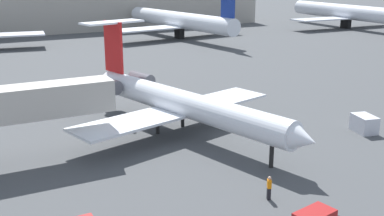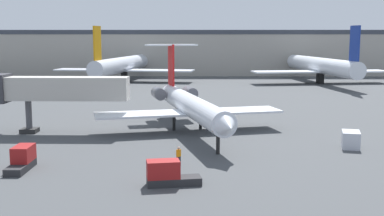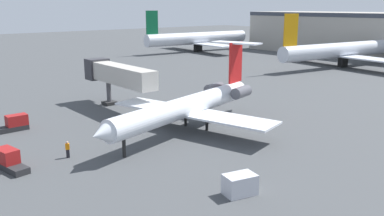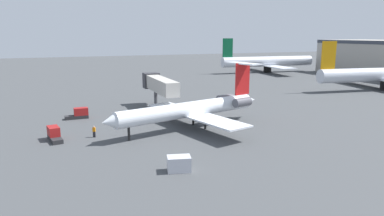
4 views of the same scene
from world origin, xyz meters
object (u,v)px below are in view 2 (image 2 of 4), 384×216
(regional_jet, at_px, (189,104))
(cargo_container_uld, at_px, (351,140))
(parked_airliner_centre, at_px, (321,66))
(jet_bridge, at_px, (48,89))
(parked_airliner_west_mid, at_px, (124,65))
(ground_crew_marshaller, at_px, (179,156))
(baggage_tug_lead, at_px, (168,174))
(baggage_tug_trailing, at_px, (22,159))

(regional_jet, height_order, cargo_container_uld, regional_jet)
(cargo_container_uld, xyz_separation_m, parked_airliner_centre, (13.69, 66.66, 3.28))
(jet_bridge, bearing_deg, parked_airliner_centre, 52.39)
(regional_jet, distance_m, parked_airliner_west_mid, 64.65)
(ground_crew_marshaller, bearing_deg, regional_jet, 87.62)
(baggage_tug_lead, bearing_deg, parked_airliner_centre, 68.60)
(regional_jet, xyz_separation_m, parked_airliner_centre, (29.75, 58.15, 0.88))
(jet_bridge, height_order, baggage_tug_trailing, jet_bridge)
(regional_jet, bearing_deg, baggage_tug_lead, -93.38)
(ground_crew_marshaller, xyz_separation_m, cargo_container_uld, (16.71, 7.02, -0.03))
(parked_airliner_centre, bearing_deg, baggage_tug_trailing, -120.09)
(baggage_tug_trailing, distance_m, cargo_container_uld, 30.70)
(regional_jet, distance_m, cargo_container_uld, 18.34)
(baggage_tug_lead, bearing_deg, regional_jet, 86.62)
(regional_jet, relative_size, parked_airliner_centre, 0.75)
(cargo_container_uld, bearing_deg, parked_airliner_centre, 78.40)
(parked_airliner_centre, bearing_deg, jet_bridge, -127.61)
(ground_crew_marshaller, relative_size, baggage_tug_lead, 0.40)
(cargo_container_uld, bearing_deg, baggage_tug_trailing, -164.74)
(jet_bridge, xyz_separation_m, cargo_container_uld, (31.96, -7.39, -4.15))
(baggage_tug_lead, distance_m, parked_airliner_centre, 84.98)
(cargo_container_uld, xyz_separation_m, parked_airliner_west_mid, (-32.90, 70.93, 3.27))
(regional_jet, xyz_separation_m, jet_bridge, (-15.90, -1.12, 1.75))
(jet_bridge, relative_size, ground_crew_marshaller, 9.49)
(baggage_tug_trailing, bearing_deg, parked_airliner_west_mid, 92.38)
(ground_crew_marshaller, distance_m, baggage_tug_lead, 5.42)
(parked_airliner_west_mid, bearing_deg, parked_airliner_centre, -5.23)
(jet_bridge, height_order, baggage_tug_lead, jet_bridge)
(baggage_tug_trailing, bearing_deg, regional_jet, 50.77)
(ground_crew_marshaller, xyz_separation_m, parked_airliner_centre, (30.40, 73.68, 3.25))
(baggage_tug_lead, distance_m, parked_airliner_west_mid, 84.84)
(baggage_tug_trailing, xyz_separation_m, parked_airliner_west_mid, (-3.28, 79.01, 3.26))
(ground_crew_marshaller, relative_size, baggage_tug_trailing, 0.42)
(regional_jet, height_order, parked_airliner_centre, parked_airliner_centre)
(baggage_tug_lead, distance_m, cargo_container_uld, 21.29)
(regional_jet, bearing_deg, baggage_tug_trailing, -129.23)
(regional_jet, relative_size, jet_bridge, 1.79)
(jet_bridge, bearing_deg, baggage_tug_trailing, -81.39)
(parked_airliner_centre, bearing_deg, ground_crew_marshaller, -112.42)
(baggage_tug_lead, height_order, parked_airliner_west_mid, parked_airliner_west_mid)
(baggage_tug_trailing, relative_size, cargo_container_uld, 1.40)
(regional_jet, relative_size, ground_crew_marshaller, 16.95)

